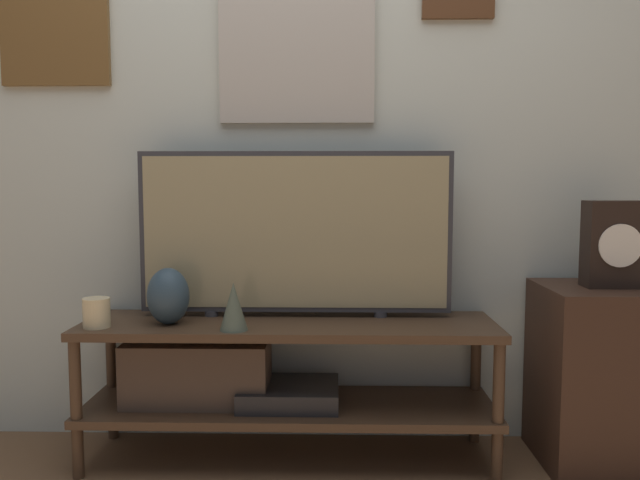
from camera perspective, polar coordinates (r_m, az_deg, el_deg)
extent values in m
cube|color=beige|center=(2.50, -2.52, 12.96)|extent=(6.40, 0.06, 2.70)
cube|color=#B2ADA3|center=(2.48, -2.14, 16.93)|extent=(0.59, 0.02, 0.55)
cube|color=#B2BCC6|center=(2.48, -2.15, 16.96)|extent=(0.56, 0.01, 0.51)
cube|color=brown|center=(2.73, -23.12, 18.01)|extent=(0.42, 0.02, 0.50)
cube|color=#BCB299|center=(2.72, -23.18, 18.04)|extent=(0.38, 0.01, 0.46)
cube|color=#422D1E|center=(2.28, -2.87, -7.83)|extent=(1.49, 0.40, 0.03)
cube|color=#422D1E|center=(2.37, -2.83, -14.99)|extent=(1.49, 0.40, 0.03)
cylinder|color=#422D1E|center=(2.36, -21.40, -13.89)|extent=(0.04, 0.04, 0.51)
cylinder|color=#422D1E|center=(2.25, 15.98, -14.63)|extent=(0.04, 0.04, 0.51)
cylinder|color=#422D1E|center=(2.66, -18.51, -11.61)|extent=(0.04, 0.04, 0.51)
cylinder|color=#422D1E|center=(2.57, 14.03, -12.10)|extent=(0.04, 0.04, 0.51)
cube|color=black|center=(2.35, -2.84, -13.85)|extent=(0.36, 0.28, 0.07)
cube|color=#47382D|center=(2.38, -11.13, -11.73)|extent=(0.52, 0.22, 0.23)
cylinder|color=#333338|center=(2.41, -9.89, -6.62)|extent=(0.05, 0.05, 0.02)
cylinder|color=#333338|center=(2.37, 5.55, -6.76)|extent=(0.05, 0.05, 0.02)
cube|color=#333338|center=(2.32, -2.26, 0.73)|extent=(1.16, 0.04, 0.60)
cube|color=#998C66|center=(2.30, -2.29, 0.69)|extent=(1.12, 0.01, 0.56)
cone|color=#4C5647|center=(2.15, -7.91, -6.04)|extent=(0.10, 0.10, 0.16)
ellipsoid|color=#2D4251|center=(2.28, -13.71, -5.00)|extent=(0.15, 0.15, 0.20)
cylinder|color=beige|center=(2.31, -19.75, -6.28)|extent=(0.09, 0.09, 0.10)
cube|color=#382319|center=(2.50, 23.59, -11.27)|extent=(0.36, 0.41, 0.65)
cube|color=black|center=(2.42, 25.26, -0.34)|extent=(0.20, 0.10, 0.31)
cylinder|color=white|center=(2.38, 25.79, -0.47)|extent=(0.15, 0.01, 0.15)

